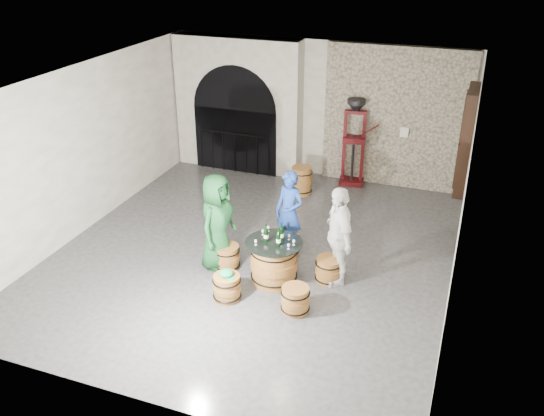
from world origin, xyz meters
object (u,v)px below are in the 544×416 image
(barrel_stool_near_right, at_px, (295,300))
(person_blue, at_px, (289,212))
(corking_press, at_px, (354,136))
(barrel_stool_far, at_px, (287,244))
(barrel_table, at_px, (274,262))
(side_barrel, at_px, (302,180))
(wine_bottle_right, at_px, (281,234))
(barrel_stool_right, at_px, (329,270))
(wine_bottle_left, at_px, (266,235))
(person_green, at_px, (217,222))
(person_white, at_px, (338,236))
(barrel_stool_near_left, at_px, (227,287))
(barrel_stool_left, at_px, (227,257))
(wine_bottle_center, at_px, (278,239))

(barrel_stool_near_right, bearing_deg, person_blue, 111.53)
(corking_press, bearing_deg, barrel_stool_far, -104.78)
(barrel_table, xyz_separation_m, side_barrel, (-0.63, 3.56, -0.05))
(person_blue, distance_m, wine_bottle_right, 1.02)
(barrel_table, distance_m, side_barrel, 3.62)
(side_barrel, bearing_deg, wine_bottle_right, -78.19)
(barrel_stool_right, bearing_deg, barrel_table, -160.09)
(wine_bottle_left, bearing_deg, person_blue, 88.35)
(person_green, height_order, corking_press, corking_press)
(barrel_table, distance_m, person_white, 1.17)
(side_barrel, distance_m, corking_press, 1.58)
(barrel_stool_near_right, height_order, person_green, person_green)
(barrel_stool_far, height_order, person_white, person_white)
(barrel_stool_near_left, relative_size, corking_press, 0.23)
(wine_bottle_right, bearing_deg, wine_bottle_left, -153.15)
(person_blue, relative_size, wine_bottle_right, 4.80)
(barrel_table, xyz_separation_m, barrel_stool_near_right, (0.61, -0.70, -0.16))
(barrel_stool_far, distance_m, person_blue, 0.59)
(person_blue, bearing_deg, barrel_stool_near_right, -51.23)
(barrel_stool_near_right, distance_m, wine_bottle_right, 1.16)
(barrel_stool_left, relative_size, wine_bottle_right, 1.43)
(barrel_stool_left, distance_m, barrel_stool_far, 1.17)
(barrel_table, xyz_separation_m, corking_press, (0.30, 4.51, 0.81))
(person_blue, height_order, wine_bottle_left, person_blue)
(barrel_stool_right, bearing_deg, person_blue, 141.19)
(barrel_stool_left, bearing_deg, wine_bottle_right, -0.66)
(person_blue, distance_m, side_barrel, 2.56)
(side_barrel, bearing_deg, barrel_stool_near_right, -73.79)
(barrel_stool_near_left, xyz_separation_m, wine_bottle_right, (0.63, 0.86, 0.67))
(barrel_stool_left, height_order, barrel_stool_far, same)
(barrel_stool_right, bearing_deg, corking_press, 97.73)
(person_green, distance_m, corking_press, 4.61)
(person_white, xyz_separation_m, wine_bottle_center, (-0.89, -0.44, 0.01))
(barrel_table, distance_m, barrel_stool_right, 0.94)
(person_blue, distance_m, corking_press, 3.46)
(barrel_stool_far, height_order, wine_bottle_center, wine_bottle_center)
(person_blue, bearing_deg, person_green, -118.50)
(barrel_table, xyz_separation_m, person_white, (0.99, 0.36, 0.50))
(corking_press, bearing_deg, person_blue, -105.36)
(barrel_stool_left, distance_m, wine_bottle_right, 1.21)
(barrel_stool_right, height_order, barrel_stool_near_left, same)
(barrel_stool_far, bearing_deg, wine_bottle_right, -77.79)
(wine_bottle_right, bearing_deg, person_white, 16.30)
(barrel_table, distance_m, barrel_stool_left, 0.94)
(barrel_stool_right, bearing_deg, wine_bottle_right, -164.28)
(barrel_stool_near_left, height_order, wine_bottle_left, wine_bottle_left)
(side_barrel, bearing_deg, corking_press, 45.58)
(corking_press, bearing_deg, wine_bottle_left, -104.11)
(barrel_table, height_order, barrel_stool_near_right, barrel_table)
(barrel_stool_left, relative_size, wine_bottle_center, 1.43)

